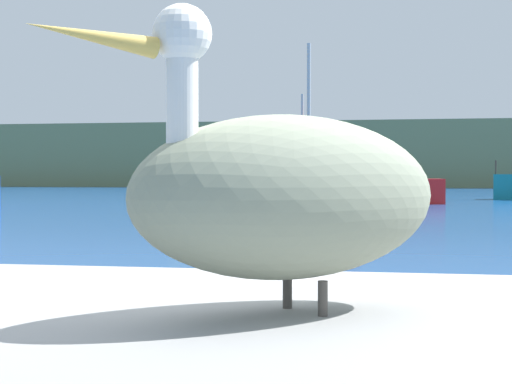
{
  "coord_description": "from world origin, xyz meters",
  "views": [
    {
      "loc": [
        0.43,
        -3.48,
        1.3
      ],
      "look_at": [
        -3.67,
        17.56,
        0.84
      ],
      "focal_mm": 59.83,
      "sensor_mm": 36.0,
      "label": 1
    }
  ],
  "objects": [
    {
      "name": "fishing_boat_red",
      "position": [
        -2.91,
        33.94,
        1.0
      ],
      "size": [
        7.79,
        2.98,
        4.8
      ],
      "rotation": [
        0.0,
        0.0,
        3.25
      ],
      "color": "red",
      "rests_on": "ground"
    },
    {
      "name": "hillside_backdrop",
      "position": [
        0.0,
        81.13,
        3.11
      ],
      "size": [
        140.0,
        12.39,
        6.23
      ],
      "primitive_type": "cube",
      "color": "#6B7A51",
      "rests_on": "ground"
    },
    {
      "name": "pelican",
      "position": [
        0.03,
        -0.93,
        1.24
      ],
      "size": [
        1.16,
        1.16,
        0.9
      ],
      "rotation": [
        0.0,
        0.0,
        -2.36
      ],
      "color": "gray",
      "rests_on": "pier_dock"
    },
    {
      "name": "fishing_boat_yellow",
      "position": [
        -4.54,
        22.36,
        0.76
      ],
      "size": [
        5.53,
        2.7,
        5.33
      ],
      "rotation": [
        0.0,
        0.0,
        0.23
      ],
      "color": "yellow",
      "rests_on": "ground"
    }
  ]
}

